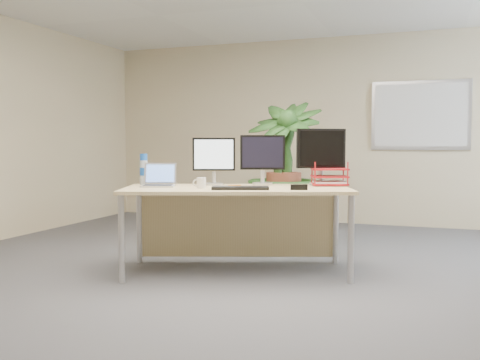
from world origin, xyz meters
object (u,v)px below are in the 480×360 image
(monitor_left, at_px, (214,158))
(desk, at_px, (237,204))
(monitor_right, at_px, (263,156))
(laptop, at_px, (159,180))
(floor_plant, at_px, (284,180))

(monitor_left, bearing_deg, desk, -17.22)
(monitor_right, bearing_deg, laptop, -148.20)
(monitor_left, distance_m, laptop, 0.56)
(monitor_left, height_order, laptop, monitor_left)
(floor_plant, distance_m, monitor_right, 1.06)
(monitor_left, bearing_deg, laptop, -142.43)
(desk, xyz_separation_m, monitor_left, (-0.26, 0.08, 0.42))
(monitor_right, distance_m, laptop, 1.00)
(floor_plant, height_order, monitor_left, floor_plant)
(monitor_right, xyz_separation_m, laptop, (-0.83, -0.52, -0.22))
(desk, height_order, floor_plant, floor_plant)
(floor_plant, bearing_deg, monitor_left, -106.16)
(floor_plant, bearing_deg, laptop, -116.54)
(floor_plant, xyz_separation_m, monitor_right, (0.07, -1.01, 0.29))
(desk, distance_m, laptop, 0.75)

